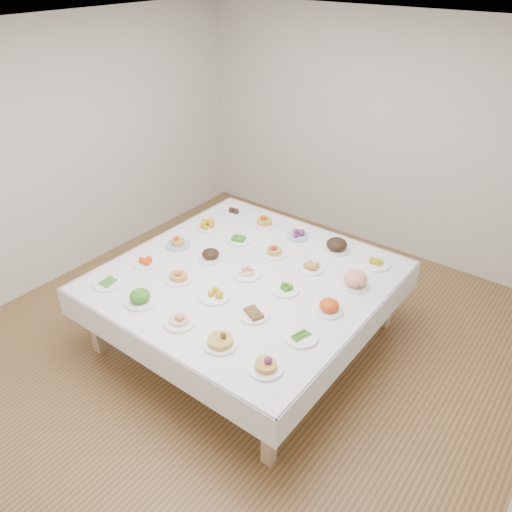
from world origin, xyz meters
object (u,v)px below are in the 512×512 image
Objects in this scene: dish_0 at (108,282)px; dish_12 at (247,270)px; display_table at (246,280)px; dish_24 at (376,262)px.

dish_0 is 1.25m from dish_12.
dish_12 is at bearing 12.29° from display_table.
display_table is 1.25m from dish_0.
dish_0 is at bearing -135.57° from dish_12.
display_table is at bearing 44.62° from dish_0.
dish_0 is at bearing -135.29° from dish_24.
dish_24 reaches higher than dish_0.
dish_12 is 1.23m from dish_24.
display_table is 9.03× the size of dish_24.
display_table is at bearing -135.19° from dish_24.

